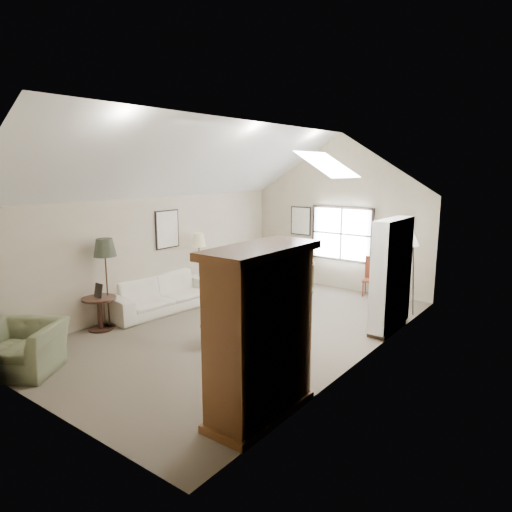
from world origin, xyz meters
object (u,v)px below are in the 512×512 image
Objects in this scene: armoire at (260,334)px; coffee_table at (226,334)px; side_table at (100,314)px; side_chair at (371,277)px; sofa at (162,293)px; armchair_near at (21,348)px; armchair_far at (291,281)px.

armoire reaches higher than coffee_table.
side_table is 6.37m from side_chair.
sofa is at bearing -142.51° from side_chair.
coffee_table is at bearing -100.95° from sofa.
armchair_near is (0.62, -3.44, -0.00)m from sofa.
armchair_near reaches higher than coffee_table.
armchair_near is at bearing -124.22° from coffee_table.
armoire reaches higher than armchair_far.
side_chair reaches higher than armchair_far.
armoire is 4.97m from sofa.
armchair_near is 1.78× the size of side_table.
sofa is 2.59m from coffee_table.
armchair_near is at bearing -71.35° from side_table.
sofa is at bearing 163.96° from coffee_table.
side_chair is (-1.11, 6.10, -0.61)m from armoire.
side_chair is at bearing -35.21° from sofa.
armchair_far is 1.31× the size of coffee_table.
armchair_far is 4.36m from side_table.
sofa is at bearing 26.54° from armchair_far.
coffee_table is at bearing -112.05° from side_chair.
sofa is at bearing 68.00° from armchair_near.
coffee_table is 2.64m from side_table.
side_table is (-2.48, -0.89, 0.12)m from coffee_table.
armchair_near is (-3.76, -1.20, -0.72)m from armoire.
armoire reaches higher than sofa.
side_table is (-1.90, -3.92, -0.15)m from armchair_far.
armchair_far is 1.61× the size of side_table.
coffee_table is 4.65m from side_chair.
armoire is 2.08× the size of armchair_far.
armchair_near is at bearing -122.16° from side_chair.
armoire reaches higher than armchair_near.
coffee_table is (2.48, -0.71, -0.17)m from sofa.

